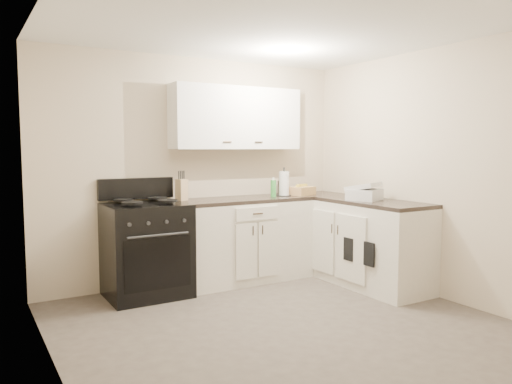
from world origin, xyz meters
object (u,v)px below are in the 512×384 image
wicker_basket (302,191)px  stove (146,251)px  countertop_grill (364,195)px  paper_towel (284,184)px  knife_block (182,190)px

wicker_basket → stove: bearing=179.3°
wicker_basket → countertop_grill: 0.85m
wicker_basket → paper_towel: bearing=176.1°
paper_towel → countertop_grill: 0.97m
paper_towel → countertop_grill: size_ratio=0.87×
stove → wicker_basket: wicker_basket is taller
stove → countertop_grill: countertop_grill is taller
wicker_basket → countertop_grill: size_ratio=0.92×
paper_towel → wicker_basket: paper_towel is taller
wicker_basket → countertop_grill: countertop_grill is taller
stove → paper_towel: 1.78m
knife_block → wicker_basket: (1.48, -0.16, -0.06)m
knife_block → paper_towel: 1.23m
stove → wicker_basket: (1.92, -0.02, 0.53)m
knife_block → paper_towel: paper_towel is taller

